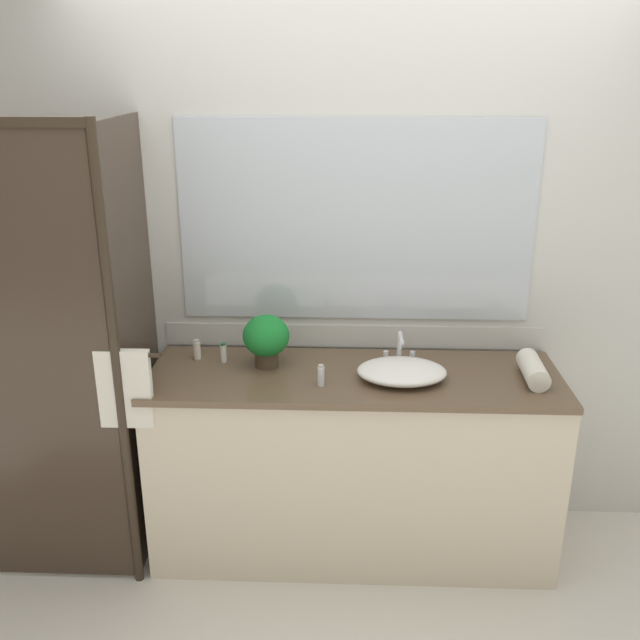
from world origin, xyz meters
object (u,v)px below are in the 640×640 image
object	(u,v)px
rolled_towel_near_edge	(533,370)
amenity_bottle_conditioner	(224,353)
potted_plant	(266,338)
amenity_bottle_lotion	(197,350)
sink_basin	(402,371)
faucet	(399,353)
amenity_bottle_body_wash	(321,376)

from	to	relation	value
rolled_towel_near_edge	amenity_bottle_conditioner	bearing A→B (deg)	174.04
amenity_bottle_conditioner	rolled_towel_near_edge	xyz separation A→B (m)	(1.35, -0.14, 0.00)
potted_plant	amenity_bottle_lotion	size ratio (longest dim) A/B	2.59
sink_basin	rolled_towel_near_edge	bearing A→B (deg)	1.71
faucet	sink_basin	bearing A→B (deg)	-90.00
sink_basin	potted_plant	distance (m)	0.61
amenity_bottle_conditioner	rolled_towel_near_edge	size ratio (longest dim) A/B	0.36
amenity_bottle_body_wash	sink_basin	bearing A→B (deg)	12.19
amenity_bottle_conditioner	amenity_bottle_lotion	bearing A→B (deg)	165.98
rolled_towel_near_edge	sink_basin	bearing A→B (deg)	-178.29
amenity_bottle_conditioner	potted_plant	bearing A→B (deg)	-9.97
amenity_bottle_conditioner	rolled_towel_near_edge	distance (m)	1.36
sink_basin	amenity_bottle_body_wash	xyz separation A→B (m)	(-0.34, -0.07, 0.01)
amenity_bottle_lotion	rolled_towel_near_edge	xyz separation A→B (m)	(1.48, -0.17, 0.00)
amenity_bottle_body_wash	rolled_towel_near_edge	bearing A→B (deg)	5.75
amenity_bottle_body_wash	rolled_towel_near_edge	distance (m)	0.91
sink_basin	amenity_bottle_body_wash	bearing A→B (deg)	-167.81
rolled_towel_near_edge	amenity_bottle_lotion	bearing A→B (deg)	173.33
potted_plant	amenity_bottle_conditioner	size ratio (longest dim) A/B	2.56
sink_basin	amenity_bottle_conditioner	world-z (taller)	amenity_bottle_conditioner
amenity_bottle_conditioner	faucet	bearing A→B (deg)	0.35
amenity_bottle_lotion	amenity_bottle_conditioner	size ratio (longest dim) A/B	0.99
faucet	potted_plant	size ratio (longest dim) A/B	0.72
faucet	amenity_bottle_conditioner	distance (m)	0.79
amenity_bottle_conditioner	rolled_towel_near_edge	world-z (taller)	rolled_towel_near_edge
potted_plant	amenity_bottle_body_wash	bearing A→B (deg)	-38.14
faucet	amenity_bottle_body_wash	bearing A→B (deg)	-145.40
sink_basin	amenity_bottle_conditioner	distance (m)	0.81
sink_basin	potted_plant	world-z (taller)	potted_plant
potted_plant	amenity_bottle_body_wash	world-z (taller)	potted_plant
sink_basin	potted_plant	size ratio (longest dim) A/B	1.62
sink_basin	amenity_bottle_lotion	xyz separation A→B (m)	(-0.92, 0.19, 0.01)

